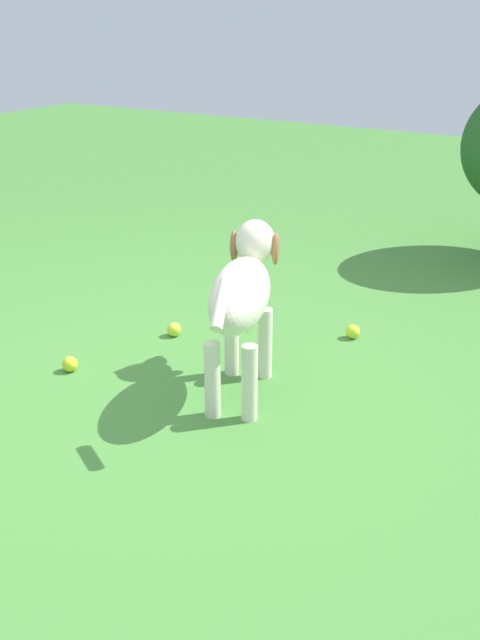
{
  "coord_description": "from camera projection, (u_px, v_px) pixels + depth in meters",
  "views": [
    {
      "loc": [
        -2.1,
        -1.65,
        1.45
      ],
      "look_at": [
        0.22,
        -0.23,
        0.32
      ],
      "focal_mm": 43.28,
      "sensor_mm": 36.0,
      "label": 1
    }
  ],
  "objects": [
    {
      "name": "ground",
      "position": [
        160.0,
        403.0,
        3.01
      ],
      "size": [
        14.0,
        14.0,
        0.0
      ],
      "primitive_type": "plane",
      "color": "#478438"
    },
    {
      "name": "dog",
      "position": [
        243.0,
        293.0,
        2.96
      ],
      "size": [
        0.88,
        0.43,
        0.63
      ],
      "rotation": [
        0.0,
        0.0,
        0.36
      ],
      "color": "silver",
      "rests_on": "ground"
    },
    {
      "name": "tennis_ball_1",
      "position": [
        174.0,
        329.0,
        3.6
      ],
      "size": [
        0.07,
        0.07,
        0.07
      ],
      "primitive_type": "sphere",
      "color": "#C9DF37",
      "rests_on": "ground"
    },
    {
      "name": "tennis_ball_2",
      "position": [
        243.0,
        325.0,
        3.65
      ],
      "size": [
        0.07,
        0.07,
        0.07
      ],
      "primitive_type": "sphere",
      "color": "#C9E12D",
      "rests_on": "ground"
    },
    {
      "name": "tennis_ball_3",
      "position": [
        353.0,
        332.0,
        3.58
      ],
      "size": [
        0.07,
        0.07,
        0.07
      ],
      "primitive_type": "sphere",
      "color": "#D1DD33",
      "rests_on": "ground"
    },
    {
      "name": "tennis_ball_4",
      "position": [
        70.0,
        364.0,
        3.26
      ],
      "size": [
        0.07,
        0.07,
        0.07
      ],
      "primitive_type": "sphere",
      "color": "yellow",
      "rests_on": "ground"
    }
  ]
}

